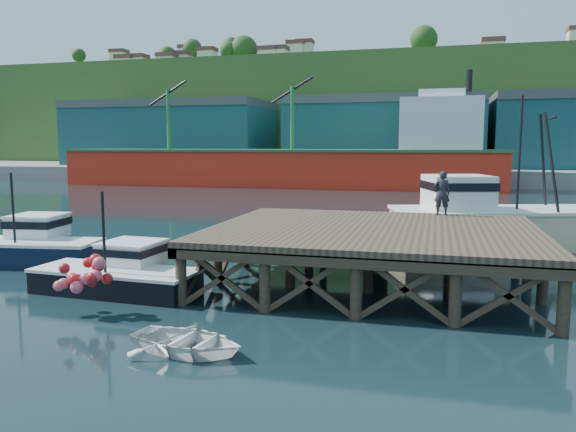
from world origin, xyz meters
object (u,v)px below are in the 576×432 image
(dinghy, at_px, (187,341))
(dockworker, at_px, (442,193))
(boat_black, at_px, (120,273))
(trawler, at_px, (500,216))
(boat_navy, at_px, (28,245))

(dinghy, distance_m, dockworker, 14.64)
(dinghy, xyz_separation_m, dockworker, (6.16, 12.98, 2.78))
(boat_black, bearing_deg, dinghy, -42.13)
(boat_black, distance_m, trawler, 19.20)
(dinghy, bearing_deg, boat_navy, 63.64)
(boat_black, xyz_separation_m, dinghy, (4.88, -4.91, -0.36))
(dinghy, height_order, dockworker, dockworker)
(boat_black, height_order, trawler, trawler)
(trawler, distance_m, dockworker, 6.01)
(trawler, distance_m, dinghy, 20.21)
(boat_black, relative_size, dinghy, 1.98)
(boat_black, bearing_deg, trawler, 45.95)
(boat_black, distance_m, dockworker, 13.89)
(dockworker, bearing_deg, boat_black, 28.45)
(boat_black, bearing_deg, dockworker, 39.18)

